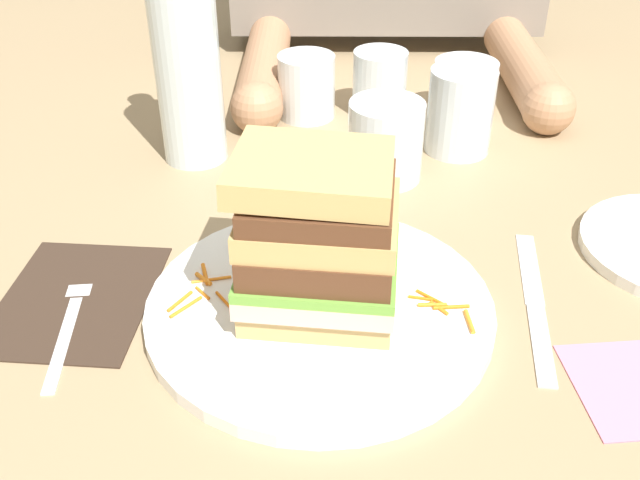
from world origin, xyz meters
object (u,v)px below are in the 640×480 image
object	(u,v)px
main_plate	(320,308)
empty_tumbler_1	(460,111)
water_bottle	(186,55)
empty_tumbler_2	(306,86)
empty_tumbler_0	(380,83)
empty_tumbler_3	(464,90)
sandwich	(319,237)
napkin_dark	(77,298)
juice_glass	(385,146)
fork	(71,312)
knife	(536,306)

from	to	relation	value
main_plate	empty_tumbler_1	size ratio (longest dim) A/B	2.97
water_bottle	empty_tumbler_2	xyz separation A→B (m)	(0.12, 0.11, -0.08)
empty_tumbler_0	empty_tumbler_3	world-z (taller)	empty_tumbler_0
sandwich	empty_tumbler_3	xyz separation A→B (m)	(0.18, 0.38, -0.04)
napkin_dark	empty_tumbler_3	size ratio (longest dim) A/B	2.02
main_plate	sandwich	size ratio (longest dim) A/B	2.09
juice_glass	water_bottle	xyz separation A→B (m)	(-0.21, 0.04, 0.08)
main_plate	empty_tumbler_0	size ratio (longest dim) A/B	3.52
fork	juice_glass	bearing A→B (deg)	41.16
sandwich	juice_glass	size ratio (longest dim) A/B	1.59
main_plate	empty_tumbler_1	xyz separation A→B (m)	(0.15, 0.29, 0.04)
napkin_dark	empty_tumbler_0	xyz separation A→B (m)	(0.28, 0.38, 0.04)
water_bottle	empty_tumbler_1	xyz separation A→B (m)	(0.30, 0.02, -0.07)
empty_tumbler_0	empty_tumbler_3	distance (m)	0.10
sandwich	napkin_dark	bearing A→B (deg)	175.30
knife	empty_tumbler_2	distance (m)	0.43
knife	empty_tumbler_3	size ratio (longest dim) A/B	2.59
empty_tumbler_2	empty_tumbler_3	xyz separation A→B (m)	(0.19, -0.00, -0.00)
fork	juice_glass	world-z (taller)	juice_glass
fork	juice_glass	xyz separation A→B (m)	(0.27, 0.24, 0.03)
fork	empty_tumbler_2	size ratio (longest dim) A/B	2.15
sandwich	empty_tumbler_0	xyz separation A→B (m)	(0.07, 0.39, -0.04)
main_plate	empty_tumbler_3	bearing A→B (deg)	65.57
knife	empty_tumbler_3	bearing A→B (deg)	90.61
empty_tumbler_2	empty_tumbler_3	distance (m)	0.19
empty_tumbler_0	juice_glass	bearing A→B (deg)	-91.36
napkin_dark	knife	xyz separation A→B (m)	(0.38, -0.01, 0.00)
juice_glass	empty_tumbler_0	world-z (taller)	juice_glass
sandwich	water_bottle	size ratio (longest dim) A/B	0.50
main_plate	juice_glass	bearing A→B (deg)	73.72
sandwich	napkin_dark	distance (m)	0.22
empty_tumbler_1	sandwich	bearing A→B (deg)	-117.92
water_bottle	napkin_dark	bearing A→B (deg)	-103.80
fork	empty_tumbler_0	distance (m)	0.48
sandwich	empty_tumbler_3	distance (m)	0.42
main_plate	fork	bearing A→B (deg)	-178.62
fork	empty_tumbler_1	distance (m)	0.47
fork	empty_tumbler_2	world-z (taller)	empty_tumbler_2
sandwich	fork	world-z (taller)	sandwich
water_bottle	empty_tumbler_0	size ratio (longest dim) A/B	3.36
napkin_dark	water_bottle	size ratio (longest dim) A/B	0.58
empty_tumbler_1	empty_tumbler_3	world-z (taller)	empty_tumbler_1
napkin_dark	fork	bearing A→B (deg)	-84.65
knife	main_plate	bearing A→B (deg)	-176.94
knife	empty_tumbler_3	distance (m)	0.38
fork	juice_glass	distance (m)	0.36
main_plate	empty_tumbler_0	distance (m)	0.40
empty_tumbler_0	main_plate	bearing A→B (deg)	-100.26
juice_glass	empty_tumbler_0	distance (m)	0.16
empty_tumbler_0	knife	bearing A→B (deg)	-74.39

